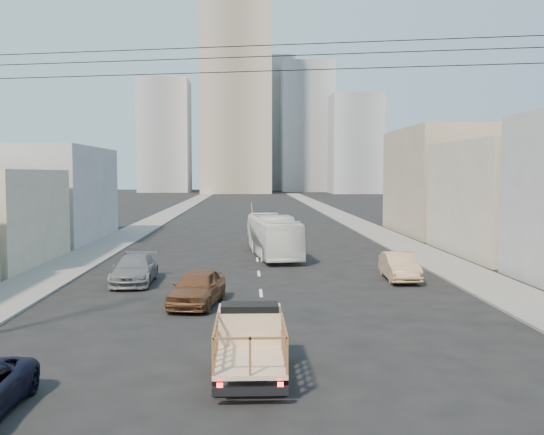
{
  "coord_description": "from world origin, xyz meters",
  "views": [
    {
      "loc": [
        -0.6,
        -16.3,
        5.78
      ],
      "look_at": [
        0.62,
        16.25,
        3.5
      ],
      "focal_mm": 42.0,
      "sensor_mm": 36.0,
      "label": 1
    }
  ],
  "objects": [
    {
      "name": "sidewalk_left",
      "position": [
        -11.75,
        70.0,
        0.06
      ],
      "size": [
        3.5,
        180.0,
        0.12
      ],
      "primitive_type": "cube",
      "color": "slate",
      "rests_on": "ground"
    },
    {
      "name": "bldg_left_far",
      "position": [
        -19.5,
        39.0,
        4.0
      ],
      "size": [
        12.0,
        16.0,
        8.0
      ],
      "primitive_type": "cube",
      "color": "#97979A",
      "rests_on": "ground"
    },
    {
      "name": "overhead_wires",
      "position": [
        0.0,
        1.5,
        8.97
      ],
      "size": [
        23.01,
        5.02,
        0.72
      ],
      "color": "black",
      "rests_on": "ground"
    },
    {
      "name": "sedan_brown",
      "position": [
        -2.83,
        11.24,
        0.79
      ],
      "size": [
        2.62,
        4.88,
        1.58
      ],
      "primitive_type": "imported",
      "rotation": [
        0.0,
        0.0,
        -0.17
      ],
      "color": "brown",
      "rests_on": "ground"
    },
    {
      "name": "sedan_grey",
      "position": [
        -6.57,
        16.93,
        0.74
      ],
      "size": [
        2.17,
        5.12,
        1.47
      ],
      "primitive_type": "imported",
      "rotation": [
        0.0,
        0.0,
        0.02
      ],
      "color": "slate",
      "rests_on": "ground"
    },
    {
      "name": "midrise_ne",
      "position": [
        18.0,
        185.0,
        20.0
      ],
      "size": [
        16.0,
        16.0,
        40.0
      ],
      "primitive_type": "cube",
      "color": "gray",
      "rests_on": "ground"
    },
    {
      "name": "flatbed_pickup",
      "position": [
        -0.57,
        1.52,
        1.09
      ],
      "size": [
        1.95,
        4.41,
        1.9
      ],
      "color": "#D5B58F",
      "rests_on": "ground"
    },
    {
      "name": "ground",
      "position": [
        0.0,
        0.0,
        0.0
      ],
      "size": [
        420.0,
        420.0,
        0.0
      ],
      "primitive_type": "plane",
      "color": "black",
      "rests_on": "ground"
    },
    {
      "name": "bldg_right_far",
      "position": [
        20.0,
        44.0,
        5.0
      ],
      "size": [
        12.0,
        16.0,
        10.0
      ],
      "primitive_type": "cube",
      "color": "tan",
      "rests_on": "ground"
    },
    {
      "name": "bldg_right_mid",
      "position": [
        19.5,
        28.0,
        4.0
      ],
      "size": [
        11.0,
        14.0,
        8.0
      ],
      "primitive_type": "cube",
      "color": "#ABA18A",
      "rests_on": "ground"
    },
    {
      "name": "lane_dashes",
      "position": [
        0.0,
        53.0,
        0.01
      ],
      "size": [
        0.15,
        104.0,
        0.01
      ],
      "color": "silver",
      "rests_on": "ground"
    },
    {
      "name": "midrise_east",
      "position": [
        30.0,
        165.0,
        14.0
      ],
      "size": [
        14.0,
        14.0,
        28.0
      ],
      "primitive_type": "cube",
      "color": "gray",
      "rests_on": "ground"
    },
    {
      "name": "midrise_nw",
      "position": [
        -26.0,
        180.0,
        17.0
      ],
      "size": [
        15.0,
        15.0,
        34.0
      ],
      "primitive_type": "cube",
      "color": "gray",
      "rests_on": "ground"
    },
    {
      "name": "midrise_back",
      "position": [
        6.0,
        200.0,
        22.0
      ],
      "size": [
        18.0,
        18.0,
        44.0
      ],
      "primitive_type": "cube",
      "color": "#97979A",
      "rests_on": "ground"
    },
    {
      "name": "city_bus",
      "position": [
        1.12,
        27.41,
        1.45
      ],
      "size": [
        3.61,
        10.6,
        2.89
      ],
      "primitive_type": "imported",
      "rotation": [
        0.0,
        0.0,
        0.12
      ],
      "color": "white",
      "rests_on": "ground"
    },
    {
      "name": "sedan_tan",
      "position": [
        7.57,
        17.46,
        0.74
      ],
      "size": [
        1.72,
        4.54,
        1.48
      ],
      "primitive_type": "imported",
      "rotation": [
        0.0,
        0.0,
        -0.03
      ],
      "color": "tan",
      "rests_on": "ground"
    },
    {
      "name": "high_rise_tower",
      "position": [
        -4.0,
        170.0,
        30.0
      ],
      "size": [
        20.0,
        20.0,
        60.0
      ],
      "primitive_type": "cube",
      "color": "gray",
      "rests_on": "ground"
    },
    {
      "name": "sidewalk_right",
      "position": [
        11.75,
        70.0,
        0.06
      ],
      "size": [
        3.5,
        180.0,
        0.12
      ],
      "primitive_type": "cube",
      "color": "slate",
      "rests_on": "ground"
    }
  ]
}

